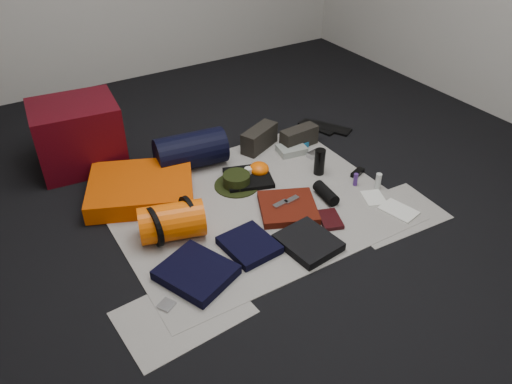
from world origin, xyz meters
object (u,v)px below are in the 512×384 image
red_cabinet (78,135)px  navy_duffel (191,151)px  stuff_sack (172,222)px  water_bottle (320,162)px  compact_camera (314,154)px  sleeping_pad (141,188)px  paperback_book (330,219)px

red_cabinet → navy_duffel: red_cabinet is taller
stuff_sack → navy_duffel: (0.40, 0.60, 0.02)m
navy_duffel → water_bottle: 0.84m
navy_duffel → compact_camera: bearing=-15.3°
red_cabinet → stuff_sack: size_ratio=1.52×
sleeping_pad → water_bottle: size_ratio=3.52×
red_cabinet → sleeping_pad: bearing=-64.7°
stuff_sack → red_cabinet: bearing=101.3°
sleeping_pad → red_cabinet: bearing=109.2°
water_bottle → paperback_book: bearing=-120.0°
paperback_book → red_cabinet: bearing=146.8°
red_cabinet → stuff_sack: (0.20, -1.02, -0.11)m
navy_duffel → paperback_book: size_ratio=2.62×
navy_duffel → compact_camera: 0.84m
compact_camera → paperback_book: bearing=-129.4°
water_bottle → sleeping_pad: bearing=161.4°
navy_duffel → compact_camera: navy_duffel is taller
red_cabinet → sleeping_pad: red_cabinet is taller
navy_duffel → paperback_book: navy_duffel is taller
stuff_sack → navy_duffel: navy_duffel is taller
water_bottle → red_cabinet: bearing=144.0°
sleeping_pad → stuff_sack: stuff_sack is taller
navy_duffel → stuff_sack: bearing=-115.9°
stuff_sack → compact_camera: (1.16, 0.28, -0.08)m
navy_duffel → water_bottle: size_ratio=2.61×
navy_duffel → water_bottle: (0.67, -0.51, -0.03)m
red_cabinet → compact_camera: bearing=-22.2°
water_bottle → compact_camera: size_ratio=1.93×
navy_duffel → water_bottle: navy_duffel is taller
navy_duffel → red_cabinet: bearing=153.1°
compact_camera → sleeping_pad: bearing=161.6°
sleeping_pad → compact_camera: 1.18m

